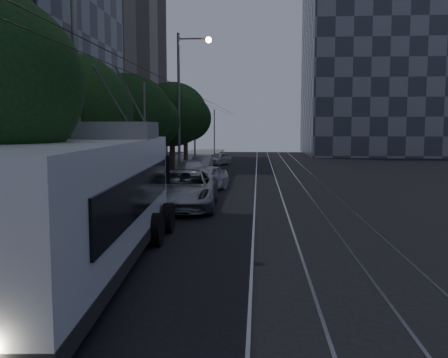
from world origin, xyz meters
The scene contains 19 objects.
ground centered at (0.00, 0.00, 0.00)m, with size 120.00×120.00×0.00m, color black.
sidewalk centered at (-7.50, 20.00, 0.07)m, with size 5.00×90.00×0.15m, color slate.
tram_rails centered at (2.50, 20.00, 0.01)m, with size 4.52×90.00×0.02m.
overhead_wires centered at (-4.97, 20.00, 3.47)m, with size 2.23×90.00×6.00m.
building_tan_far centered at (-19.00, 42.00, 17.42)m, with size 14.40×22.40×34.80m.
building_distant_right centered at (18.00, 55.00, 12.00)m, with size 22.00×18.00×24.00m, color #353A43.
trolleybus centered at (-4.10, -2.07, 1.83)m, with size 3.58×13.32×5.63m.
pickup_silver centered at (-3.00, 8.00, 0.89)m, with size 2.94×6.38×1.77m, color #929599.
car_white_a centered at (-2.70, 14.00, 0.78)m, with size 1.85×4.59×1.56m, color silver.
car_white_b centered at (-4.30, 20.71, 0.65)m, with size 1.83×4.50×1.30m, color white.
car_white_c centered at (-4.20, 25.64, 0.71)m, with size 1.49×4.28×1.41m, color #BAB9BE.
car_white_d centered at (-3.52, 34.33, 0.63)m, with size 1.50×3.73×1.27m, color silver.
tree_1 centered at (-6.82, 3.70, 4.34)m, with size 4.99×4.99×6.60m.
tree_2 centered at (-7.00, 12.93, 4.45)m, with size 5.17×5.17×6.79m.
tree_3 centered at (-6.50, 16.38, 4.13)m, with size 3.98×3.98×5.95m.
tree_4 centered at (-6.50, 25.01, 4.78)m, with size 5.73×5.73×7.37m.
tree_5 centered at (-7.00, 35.88, 4.64)m, with size 5.29×5.29×7.03m.
streetlamp_near centered at (-4.79, 0.36, 5.80)m, with size 2.33×0.44×9.59m.
streetlamp_far centered at (-5.05, 22.11, 6.36)m, with size 2.55×0.44×10.63m.
Camera 1 is at (0.43, -14.91, 3.81)m, focal length 40.00 mm.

